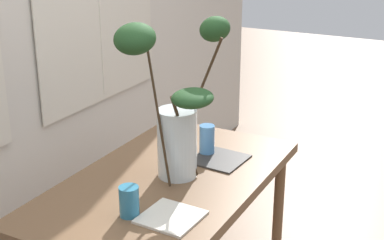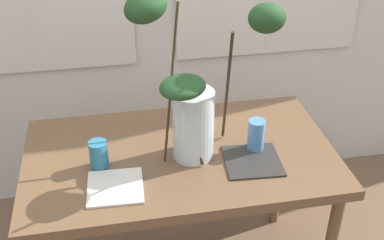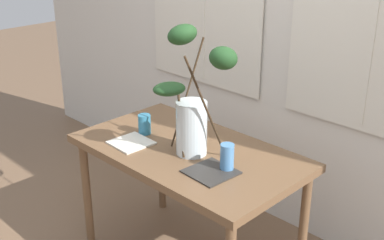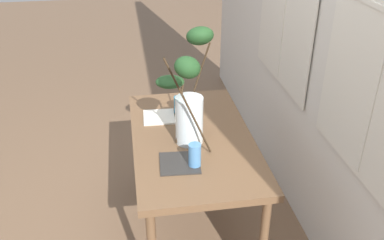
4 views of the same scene
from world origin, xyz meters
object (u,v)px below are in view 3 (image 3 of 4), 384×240
(drinking_glass_blue_left, at_px, (144,124))
(drinking_glass_blue_right, at_px, (227,157))
(plate_square_right, at_px, (211,172))
(plate_square_left, at_px, (131,143))
(vase_with_branches, at_px, (191,103))
(dining_table, at_px, (188,162))

(drinking_glass_blue_left, height_order, drinking_glass_blue_right, drinking_glass_blue_right)
(plate_square_right, bearing_deg, drinking_glass_blue_left, 172.45)
(drinking_glass_blue_right, distance_m, plate_square_left, 0.61)
(vase_with_branches, bearing_deg, drinking_glass_blue_left, -178.78)
(vase_with_branches, xyz_separation_m, drinking_glass_blue_left, (-0.37, -0.01, -0.23))
(drinking_glass_blue_left, bearing_deg, dining_table, 6.16)
(drinking_glass_blue_right, bearing_deg, plate_square_right, -113.86)
(vase_with_branches, relative_size, drinking_glass_blue_left, 5.98)
(vase_with_branches, bearing_deg, plate_square_left, -154.65)
(dining_table, relative_size, plate_square_left, 6.18)
(drinking_glass_blue_right, height_order, plate_square_right, drinking_glass_blue_right)
(plate_square_right, bearing_deg, vase_with_branches, 158.96)
(drinking_glass_blue_left, distance_m, plate_square_left, 0.16)
(vase_with_branches, distance_m, drinking_glass_blue_right, 0.34)
(drinking_glass_blue_left, bearing_deg, drinking_glass_blue_right, -0.04)
(dining_table, relative_size, drinking_glass_blue_left, 10.98)
(vase_with_branches, height_order, drinking_glass_blue_left, vase_with_branches)
(dining_table, height_order, drinking_glass_blue_left, drinking_glass_blue_left)
(plate_square_left, relative_size, plate_square_right, 0.93)
(dining_table, height_order, drinking_glass_blue_right, drinking_glass_blue_right)
(dining_table, bearing_deg, vase_with_branches, -30.36)
(dining_table, xyz_separation_m, drinking_glass_blue_left, (-0.33, -0.04, 0.14))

